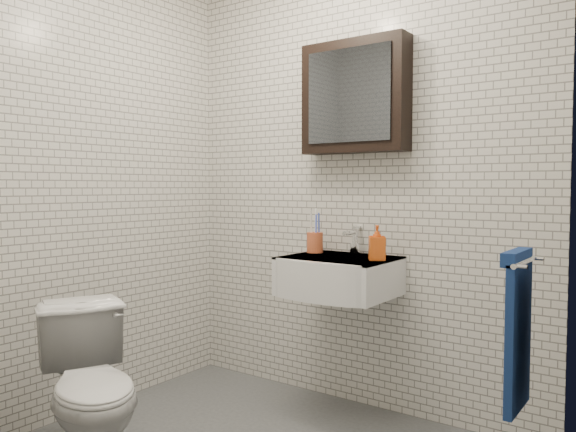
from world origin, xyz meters
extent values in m
cube|color=silver|center=(0.00, 1.00, 1.25)|extent=(2.20, 0.02, 2.50)
cube|color=silver|center=(-1.10, 0.00, 1.25)|extent=(0.02, 2.00, 2.50)
cube|color=silver|center=(1.10, 0.00, 1.25)|extent=(0.02, 2.00, 2.50)
cube|color=white|center=(0.05, 0.78, 0.75)|extent=(0.55, 0.45, 0.20)
cylinder|color=silver|center=(0.05, 0.80, 0.84)|extent=(0.31, 0.31, 0.02)
cylinder|color=silver|center=(0.05, 0.80, 0.85)|extent=(0.04, 0.04, 0.01)
cube|color=white|center=(0.05, 0.78, 0.84)|extent=(0.55, 0.45, 0.01)
cylinder|color=silver|center=(0.05, 0.94, 0.88)|extent=(0.06, 0.06, 0.06)
cylinder|color=silver|center=(0.05, 0.94, 0.94)|extent=(0.03, 0.03, 0.08)
cylinder|color=silver|center=(0.05, 0.88, 0.97)|extent=(0.02, 0.12, 0.02)
cube|color=silver|center=(0.05, 0.97, 0.99)|extent=(0.02, 0.09, 0.01)
cube|color=black|center=(0.05, 0.93, 1.70)|extent=(0.60, 0.14, 0.60)
cube|color=#3F444C|center=(0.05, 0.85, 1.70)|extent=(0.49, 0.01, 0.49)
cylinder|color=silver|center=(1.06, 0.35, 0.95)|extent=(0.02, 0.30, 0.02)
cylinder|color=silver|center=(1.08, 0.48, 0.95)|extent=(0.04, 0.02, 0.02)
cylinder|color=silver|center=(1.08, 0.22, 0.95)|extent=(0.04, 0.02, 0.02)
cube|color=navy|center=(1.05, 0.35, 0.68)|extent=(0.03, 0.26, 0.54)
cube|color=navy|center=(1.04, 0.35, 0.96)|extent=(0.05, 0.26, 0.05)
cylinder|color=#C45731|center=(-0.17, 0.87, 0.91)|extent=(0.10, 0.10, 0.11)
cylinder|color=white|center=(-0.18, 0.86, 0.98)|extent=(0.02, 0.03, 0.21)
cylinder|color=blue|center=(-0.15, 0.86, 0.97)|extent=(0.02, 0.02, 0.19)
cylinder|color=white|center=(-0.17, 0.88, 0.99)|extent=(0.03, 0.04, 0.22)
cylinder|color=blue|center=(-0.14, 0.88, 0.97)|extent=(0.03, 0.05, 0.20)
imported|color=#FF511A|center=(0.27, 0.78, 0.94)|extent=(0.11, 0.11, 0.18)
imported|color=silver|center=(-0.53, -0.33, 0.35)|extent=(0.78, 0.64, 0.69)
camera|label=1|loc=(1.54, -1.75, 1.22)|focal=35.00mm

